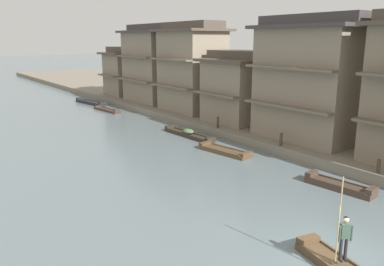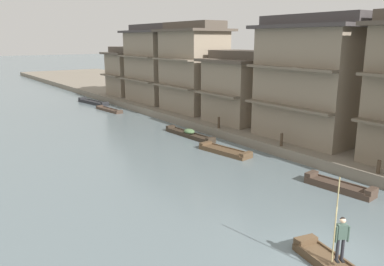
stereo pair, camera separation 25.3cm
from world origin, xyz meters
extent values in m
plane|color=slate|center=(0.00, 0.00, 0.00)|extent=(400.00, 400.00, 0.00)
cube|color=slate|center=(16.95, 30.00, 0.35)|extent=(18.00, 110.00, 0.69)
cube|color=brown|center=(-0.21, 0.89, 0.36)|extent=(0.94, 0.55, 0.22)
cube|color=black|center=(-0.54, -0.87, 0.50)|extent=(0.20, 0.24, 0.05)
cylinder|color=#232328|center=(-0.52, -0.83, 0.91)|extent=(0.11, 0.11, 0.78)
cube|color=black|center=(-0.70, -0.78, 0.50)|extent=(0.20, 0.24, 0.05)
cylinder|color=#232328|center=(-0.68, -0.74, 0.91)|extent=(0.11, 0.11, 0.78)
cube|color=#384C42|center=(-0.60, -0.79, 1.56)|extent=(0.38, 0.33, 0.52)
cylinder|color=#384C42|center=(-0.45, -0.94, 1.49)|extent=(0.08, 0.08, 0.56)
cylinder|color=#384C42|center=(-0.81, -0.74, 1.49)|extent=(0.08, 0.08, 0.56)
sphere|color=#DBB28E|center=(-0.60, -0.79, 1.96)|extent=(0.20, 0.20, 0.20)
sphere|color=black|center=(-0.60, -0.78, 1.98)|extent=(0.18, 0.18, 0.18)
cylinder|color=tan|center=(-0.91, -0.73, 2.01)|extent=(0.04, 0.04, 3.00)
cube|color=#423328|center=(5.76, 32.42, 0.10)|extent=(1.30, 4.57, 0.19)
cube|color=#423328|center=(5.54, 34.51, 0.28)|extent=(0.80, 0.44, 0.18)
cube|color=#423328|center=(5.97, 30.32, 0.28)|extent=(0.80, 0.44, 0.18)
cube|color=#423328|center=(5.38, 32.38, 0.23)|extent=(0.49, 4.00, 0.08)
cube|color=#423328|center=(6.14, 32.45, 0.23)|extent=(0.49, 4.00, 0.08)
cube|color=#232326|center=(6.19, 38.13, 0.14)|extent=(1.83, 5.73, 0.28)
cube|color=#232326|center=(5.79, 40.77, 0.41)|extent=(0.95, 0.49, 0.26)
cube|color=#232326|center=(6.58, 35.48, 0.41)|extent=(0.95, 0.49, 0.26)
cube|color=#232326|center=(5.73, 38.06, 0.32)|extent=(0.84, 5.10, 0.08)
cube|color=#232326|center=(6.64, 38.19, 0.32)|extent=(0.84, 5.10, 0.08)
cube|color=#423328|center=(6.07, 3.67, 0.15)|extent=(1.35, 3.72, 0.30)
cube|color=#423328|center=(5.89, 5.33, 0.43)|extent=(0.90, 0.45, 0.27)
cube|color=#423328|center=(6.24, 2.01, 0.43)|extent=(0.90, 0.45, 0.27)
cube|color=#423328|center=(5.62, 3.63, 0.34)|extent=(0.41, 3.13, 0.08)
cube|color=#423328|center=(6.51, 3.72, 0.34)|extent=(0.41, 3.13, 0.08)
cube|color=brown|center=(5.56, 12.37, 0.12)|extent=(1.70, 4.16, 0.24)
cube|color=brown|center=(5.29, 14.22, 0.34)|extent=(1.06, 0.50, 0.21)
cube|color=brown|center=(5.82, 10.52, 0.34)|extent=(1.06, 0.50, 0.21)
cube|color=brown|center=(5.03, 12.30, 0.28)|extent=(0.59, 3.51, 0.08)
cube|color=brown|center=(6.08, 12.45, 0.28)|extent=(0.59, 3.51, 0.08)
cube|color=#33281E|center=(6.27, 17.69, 0.12)|extent=(1.05, 5.68, 0.25)
cube|color=#33281E|center=(6.17, 20.37, 0.36)|extent=(0.77, 0.39, 0.22)
cube|color=#33281E|center=(6.37, 15.01, 0.36)|extent=(0.77, 0.39, 0.22)
cube|color=#33281E|center=(5.89, 17.68, 0.29)|extent=(0.27, 5.16, 0.08)
cube|color=#33281E|center=(6.65, 17.70, 0.29)|extent=(0.27, 5.16, 0.08)
ellipsoid|color=#4C6B42|center=(6.27, 17.69, 0.45)|extent=(0.80, 1.09, 0.42)
cube|color=gray|center=(11.40, 10.01, 4.59)|extent=(4.35, 7.21, 7.80)
cube|color=#6E6151|center=(8.88, 10.01, 3.29)|extent=(0.70, 7.21, 0.16)
cube|color=#6E6151|center=(8.88, 10.01, 5.89)|extent=(0.70, 7.21, 0.16)
cube|color=#3D3838|center=(11.40, 10.01, 8.61)|extent=(5.25, 8.11, 0.24)
cube|color=#3D3838|center=(11.40, 10.01, 9.08)|extent=(2.61, 8.11, 0.70)
cube|color=gray|center=(11.99, 17.50, 3.29)|extent=(5.52, 5.14, 5.20)
cube|color=#6E6151|center=(8.88, 17.50, 3.29)|extent=(0.70, 5.14, 0.16)
cube|color=#4C4238|center=(11.99, 17.50, 6.01)|extent=(6.42, 6.04, 0.24)
cube|color=#4C4238|center=(11.99, 17.50, 6.48)|extent=(3.31, 6.04, 0.70)
cube|color=gray|center=(11.42, 24.28, 4.59)|extent=(4.38, 6.25, 7.80)
cube|color=#6E6151|center=(8.88, 24.28, 3.29)|extent=(0.70, 6.25, 0.16)
cube|color=#6E6151|center=(8.88, 24.28, 5.89)|extent=(0.70, 6.25, 0.16)
cube|color=#4C4238|center=(11.42, 24.28, 8.61)|extent=(5.28, 7.15, 0.24)
cube|color=#4C4238|center=(11.42, 24.28, 9.08)|extent=(2.63, 7.15, 0.70)
cube|color=gray|center=(11.76, 31.89, 4.59)|extent=(5.07, 7.02, 7.80)
cube|color=#6E6151|center=(8.88, 31.89, 3.29)|extent=(0.70, 7.02, 0.16)
cube|color=#6E6151|center=(8.88, 31.89, 5.89)|extent=(0.70, 7.02, 0.16)
cube|color=#3D3838|center=(11.76, 31.89, 8.61)|extent=(5.97, 7.92, 0.24)
cube|color=#3D3838|center=(11.76, 31.89, 9.08)|extent=(3.04, 7.92, 0.70)
cube|color=gray|center=(11.24, 38.85, 3.29)|extent=(4.01, 4.66, 5.20)
cube|color=#6E6151|center=(8.88, 38.85, 3.29)|extent=(0.70, 4.66, 0.16)
cube|color=#4C4238|center=(11.24, 38.85, 6.01)|extent=(4.91, 5.56, 0.24)
cube|color=#4C4238|center=(11.24, 38.85, 6.48)|extent=(2.41, 5.56, 0.70)
cylinder|color=#473828|center=(8.30, 2.87, 1.06)|extent=(0.20, 0.20, 0.75)
cylinder|color=#473828|center=(8.30, 9.72, 1.13)|extent=(0.20, 0.20, 0.87)
cylinder|color=#473828|center=(8.30, 16.41, 1.16)|extent=(0.20, 0.20, 0.93)
camera|label=1|loc=(-11.66, -7.25, 7.75)|focal=36.25mm
camera|label=2|loc=(-11.46, -7.40, 7.75)|focal=36.25mm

